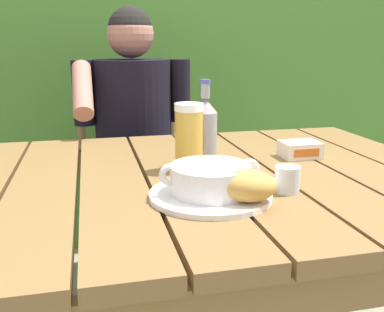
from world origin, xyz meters
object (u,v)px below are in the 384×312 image
at_px(chair_near_diner, 132,181).
at_px(bread_roll, 247,186).
at_px(butter_tub, 300,150).
at_px(table_knife, 257,180).
at_px(beer_bottle, 205,130).
at_px(water_glass_small, 287,179).
at_px(beer_glass, 189,137).
at_px(serving_plate, 210,195).
at_px(soup_bowl, 210,178).
at_px(person_eating, 134,135).

bearing_deg(chair_near_diner, bread_roll, -83.92).
bearing_deg(butter_tub, bread_roll, -130.46).
bearing_deg(bread_roll, table_knife, 61.01).
bearing_deg(beer_bottle, water_glass_small, -65.92).
bearing_deg(beer_glass, serving_plate, -90.83).
bearing_deg(serving_plate, bread_roll, -49.40).
distance_m(beer_bottle, table_knife, 0.22).
height_order(chair_near_diner, soup_bowl, chair_near_diner).
bearing_deg(water_glass_small, butter_tub, 58.27).
bearing_deg(person_eating, serving_plate, -85.66).
bearing_deg(bread_roll, water_glass_small, 28.02).
relative_size(beer_bottle, butter_tub, 2.10).
relative_size(person_eating, soup_bowl, 5.49).
height_order(person_eating, bread_roll, person_eating).
bearing_deg(beer_glass, water_glass_small, -52.27).
distance_m(person_eating, beer_glass, 0.72).
bearing_deg(person_eating, beer_bottle, -78.94).
relative_size(person_eating, bread_roll, 8.78).
height_order(serving_plate, water_glass_small, water_glass_small).
height_order(water_glass_small, table_knife, water_glass_small).
height_order(beer_glass, butter_tub, beer_glass).
height_order(beer_glass, beer_bottle, beer_bottle).
distance_m(person_eating, soup_bowl, 0.93).
distance_m(beer_bottle, water_glass_small, 0.30).
bearing_deg(serving_plate, chair_near_diner, 93.44).
height_order(bread_roll, beer_glass, beer_glass).
height_order(beer_bottle, butter_tub, beer_bottle).
distance_m(bread_roll, butter_tub, 0.45).
distance_m(chair_near_diner, butter_tub, 1.00).
height_order(chair_near_diner, serving_plate, chair_near_diner).
bearing_deg(soup_bowl, beer_bottle, 77.54).
xyz_separation_m(beer_glass, beer_bottle, (0.06, 0.04, 0.01)).
relative_size(person_eating, serving_plate, 4.61).
height_order(person_eating, serving_plate, person_eating).
distance_m(butter_tub, table_knife, 0.29).
height_order(serving_plate, beer_glass, beer_glass).
bearing_deg(table_knife, beer_glass, 133.79).
xyz_separation_m(person_eating, beer_glass, (0.07, -0.70, 0.13)).
height_order(chair_near_diner, person_eating, person_eating).
height_order(serving_plate, soup_bowl, soup_bowl).
relative_size(chair_near_diner, bread_roll, 6.64).
xyz_separation_m(beer_bottle, table_knife, (0.08, -0.19, -0.09)).
bearing_deg(person_eating, bread_roll, -82.57).
distance_m(bread_roll, beer_bottle, 0.34).
xyz_separation_m(chair_near_diner, table_knife, (0.21, -1.04, 0.31)).
xyz_separation_m(person_eating, bread_roll, (0.13, -0.99, 0.09)).
bearing_deg(table_knife, water_glass_small, -65.46).
bearing_deg(water_glass_small, soup_bowl, 178.30).
relative_size(water_glass_small, butter_tub, 0.54).
relative_size(serving_plate, butter_tub, 2.41).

